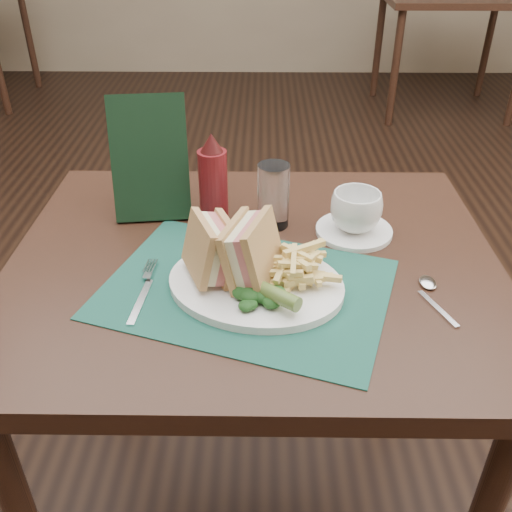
{
  "coord_description": "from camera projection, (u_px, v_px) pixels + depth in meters",
  "views": [
    {
      "loc": [
        0.02,
        -1.38,
        1.33
      ],
      "look_at": [
        0.0,
        -0.57,
        0.8
      ],
      "focal_mm": 40.0,
      "sensor_mm": 36.0,
      "label": 1
    }
  ],
  "objects": [
    {
      "name": "coffee_cup",
      "position": [
        356.0,
        211.0,
        1.1
      ],
      "size": [
        0.13,
        0.13,
        0.08
      ],
      "primitive_type": "imported",
      "rotation": [
        0.0,
        0.0,
        0.46
      ],
      "color": "white",
      "rests_on": "saucer"
    },
    {
      "name": "pickle_spear",
      "position": [
        268.0,
        291.0,
        0.9
      ],
      "size": [
        0.11,
        0.1,
        0.03
      ],
      "primitive_type": "cylinder",
      "rotation": [
        1.54,
        0.0,
        0.88
      ],
      "color": "#465F24",
      "rests_on": "plate"
    },
    {
      "name": "drinking_glass",
      "position": [
        273.0,
        196.0,
        1.12
      ],
      "size": [
        0.08,
        0.08,
        0.13
      ],
      "primitive_type": "cylinder",
      "rotation": [
        0.0,
        0.0,
        -0.39
      ],
      "color": "white",
      "rests_on": "table_main"
    },
    {
      "name": "sandwich_half_b",
      "position": [
        240.0,
        248.0,
        0.94
      ],
      "size": [
        0.11,
        0.14,
        0.12
      ],
      "primitive_type": null,
      "rotation": [
        0.0,
        -0.24,
        -0.33
      ],
      "color": "tan",
      "rests_on": "plate"
    },
    {
      "name": "wall_back",
      "position": [
        262.0,
        72.0,
        4.81
      ],
      "size": [
        6.0,
        0.0,
        6.0
      ],
      "primitive_type": "plane",
      "rotation": [
        1.57,
        0.0,
        0.0
      ],
      "color": "tan",
      "rests_on": "ground"
    },
    {
      "name": "sandwich_half_a",
      "position": [
        199.0,
        251.0,
        0.94
      ],
      "size": [
        0.11,
        0.13,
        0.11
      ],
      "primitive_type": null,
      "rotation": [
        0.0,
        0.24,
        0.39
      ],
      "color": "tan",
      "rests_on": "plate"
    },
    {
      "name": "table_main",
      "position": [
        254.0,
        399.0,
        1.26
      ],
      "size": [
        0.9,
        0.75,
        0.75
      ],
      "primitive_type": null,
      "color": "black",
      "rests_on": "ground"
    },
    {
      "name": "check_presenter",
      "position": [
        150.0,
        159.0,
        1.13
      ],
      "size": [
        0.16,
        0.11,
        0.24
      ],
      "primitive_type": "cube",
      "rotation": [
        -0.31,
        0.0,
        0.12
      ],
      "color": "black",
      "rests_on": "table_main"
    },
    {
      "name": "placemat",
      "position": [
        246.0,
        288.0,
        0.97
      ],
      "size": [
        0.55,
        0.47,
        0.0
      ],
      "primitive_type": "cube",
      "rotation": [
        0.0,
        0.0,
        -0.32
      ],
      "color": "#174B3D",
      "rests_on": "table_main"
    },
    {
      "name": "saucer",
      "position": [
        354.0,
        231.0,
        1.12
      ],
      "size": [
        0.2,
        0.2,
        0.01
      ],
      "primitive_type": "cylinder",
      "rotation": [
        0.0,
        0.0,
        0.43
      ],
      "color": "white",
      "rests_on": "table_main"
    },
    {
      "name": "kale_garnish",
      "position": [
        254.0,
        296.0,
        0.9
      ],
      "size": [
        0.11,
        0.08,
        0.03
      ],
      "primitive_type": null,
      "color": "#143814",
      "rests_on": "plate"
    },
    {
      "name": "ketchup_bottle",
      "position": [
        213.0,
        179.0,
        1.12
      ],
      "size": [
        0.07,
        0.07,
        0.19
      ],
      "primitive_type": null,
      "rotation": [
        0.0,
        0.0,
        -0.39
      ],
      "color": "#5D0F13",
      "rests_on": "table_main"
    },
    {
      "name": "fork",
      "position": [
        143.0,
        289.0,
        0.96
      ],
      "size": [
        0.05,
        0.17,
        0.01
      ],
      "primitive_type": null,
      "rotation": [
        0.0,
        0.0,
        -0.09
      ],
      "color": "silver",
      "rests_on": "placemat"
    },
    {
      "name": "spoon",
      "position": [
        434.0,
        298.0,
        0.94
      ],
      "size": [
        0.09,
        0.15,
        0.01
      ],
      "primitive_type": null,
      "rotation": [
        0.0,
        0.0,
        0.39
      ],
      "color": "silver",
      "rests_on": "table_main"
    },
    {
      "name": "plate",
      "position": [
        256.0,
        284.0,
        0.96
      ],
      "size": [
        0.35,
        0.31,
        0.01
      ],
      "primitive_type": null,
      "rotation": [
        0.0,
        0.0,
        -0.28
      ],
      "color": "white",
      "rests_on": "placemat"
    },
    {
      "name": "table_bg_right",
      "position": [
        445.0,
        54.0,
        3.82
      ],
      "size": [
        0.9,
        0.75,
        0.75
      ],
      "primitive_type": null,
      "color": "black",
      "rests_on": "ground"
    },
    {
      "name": "floor",
      "position": [
        257.0,
        364.0,
        1.88
      ],
      "size": [
        7.0,
        7.0,
        0.0
      ],
      "primitive_type": "plane",
      "color": "black",
      "rests_on": "ground"
    },
    {
      "name": "fries_pile",
      "position": [
        295.0,
        262.0,
        0.95
      ],
      "size": [
        0.18,
        0.2,
        0.06
      ],
      "primitive_type": null,
      "color": "#E4C872",
      "rests_on": "plate"
    }
  ]
}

